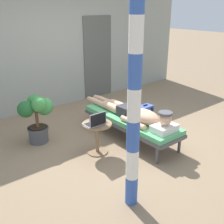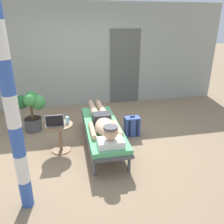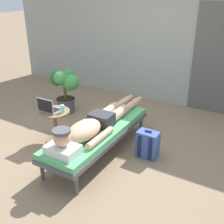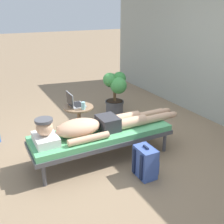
# 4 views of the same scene
# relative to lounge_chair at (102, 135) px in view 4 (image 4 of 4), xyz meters

# --- Properties ---
(ground_plane) EXTENTS (40.00, 40.00, 0.00)m
(ground_plane) POSITION_rel_lounge_chair_xyz_m (-0.16, 0.19, -0.35)
(ground_plane) COLOR #8C7256
(lounge_chair) EXTENTS (0.64, 1.99, 0.42)m
(lounge_chair) POSITION_rel_lounge_chair_xyz_m (0.00, 0.00, 0.00)
(lounge_chair) COLOR #4C4C51
(lounge_chair) RESTS_ON ground
(person_reclining) EXTENTS (0.53, 2.17, 0.33)m
(person_reclining) POSITION_rel_lounge_chair_xyz_m (0.00, -0.11, 0.17)
(person_reclining) COLOR white
(person_reclining) RESTS_ON lounge_chair
(side_table) EXTENTS (0.48, 0.48, 0.52)m
(side_table) POSITION_rel_lounge_chair_xyz_m (-0.78, -0.04, 0.01)
(side_table) COLOR #8C6B4C
(side_table) RESTS_ON ground
(laptop) EXTENTS (0.31, 0.24, 0.23)m
(laptop) POSITION_rel_lounge_chair_xyz_m (-0.84, -0.09, 0.24)
(laptop) COLOR #A5A8AD
(laptop) RESTS_ON side_table
(drink_glass) EXTENTS (0.06, 0.06, 0.12)m
(drink_glass) POSITION_rel_lounge_chair_xyz_m (-0.63, -0.02, 0.24)
(drink_glass) COLOR #99D8E5
(drink_glass) RESTS_ON side_table
(backpack) EXTENTS (0.30, 0.26, 0.42)m
(backpack) POSITION_rel_lounge_chair_xyz_m (0.66, 0.29, -0.15)
(backpack) COLOR #3F59A5
(backpack) RESTS_ON ground
(potted_plant) EXTENTS (0.63, 0.46, 0.86)m
(potted_plant) POSITION_rel_lounge_chair_xyz_m (-1.35, 0.92, 0.17)
(potted_plant) COLOR #4C4C51
(potted_plant) RESTS_ON ground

